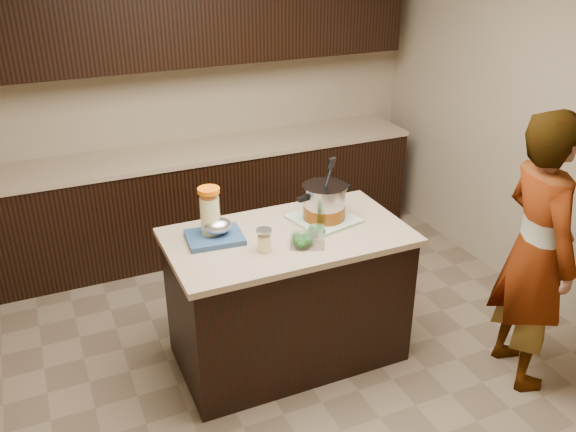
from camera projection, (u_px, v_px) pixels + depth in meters
name	position (u px, v px, depth m)	size (l,w,h in m)	color
ground_plane	(288.00, 354.00, 4.06)	(4.00, 4.00, 0.00)	brown
room_shell	(288.00, 101.00, 3.31)	(4.04, 4.04, 2.72)	tan
back_cabinets	(204.00, 142.00, 5.08)	(3.60, 0.63, 2.33)	black
island	(288.00, 296.00, 3.86)	(1.46, 0.81, 0.90)	black
dish_towel	(324.00, 219.00, 3.83)	(0.36, 0.36, 0.02)	#639363
stock_pot	(324.00, 204.00, 3.79)	(0.39, 0.32, 0.40)	#B7B7BC
lemonade_pitcher	(210.00, 215.00, 3.56)	(0.17, 0.17, 0.31)	#F1E793
mason_jar	(264.00, 241.00, 3.46)	(0.10, 0.10, 0.15)	#F1E793
broccoli_tub_left	(317.00, 231.00, 3.65)	(0.14, 0.14, 0.05)	silver
broccoli_tub_right	(302.00, 240.00, 3.53)	(0.15, 0.15, 0.06)	silver
broccoli_tub_rect	(307.00, 240.00, 3.53)	(0.24, 0.21, 0.07)	silver
blue_tray	(216.00, 233.00, 3.59)	(0.35, 0.29, 0.12)	navy
person	(536.00, 252.00, 3.55)	(0.63, 0.41, 1.72)	gray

